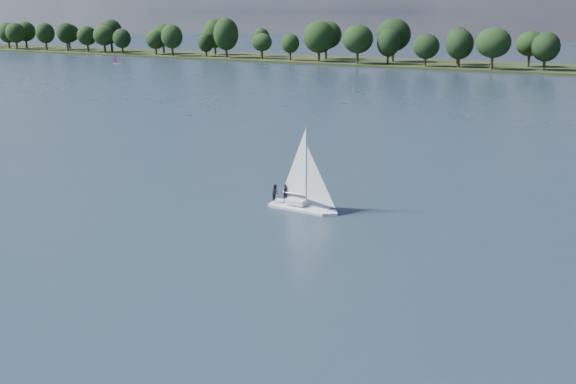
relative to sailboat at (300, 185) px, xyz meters
The scene contains 6 objects.
ground 64.28m from the sailboat, 91.09° to the left, with size 700.00×700.00×0.00m, color #233342.
far_shore 176.25m from the sailboat, 90.40° to the left, with size 660.00×40.00×1.50m, color black.
sailboat is the anchor object (origin of this frame).
dinghy_pink 188.29m from the sailboat, 138.78° to the left, with size 3.01×2.54×4.59m.
pontoon 238.62m from the sailboat, 139.47° to the left, with size 4.00×2.00×0.50m, color #56595B.
treeline 172.68m from the sailboat, 90.65° to the left, with size 561.98×73.81×17.91m.
Camera 1 is at (29.17, -16.63, 18.49)m, focal length 40.00 mm.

